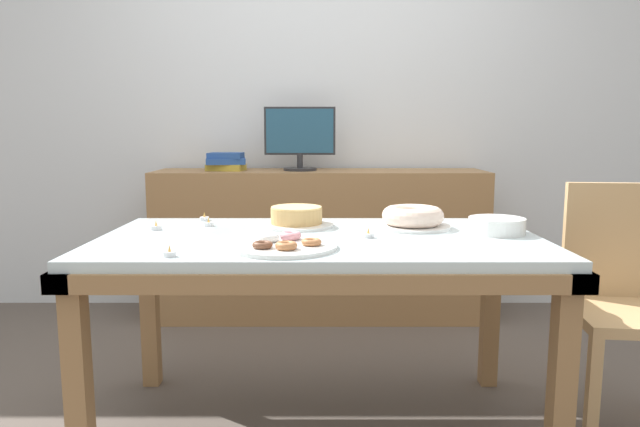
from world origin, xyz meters
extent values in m
plane|color=#564C44|center=(0.00, 0.00, 0.00)|extent=(12.00, 12.00, 0.00)
cube|color=silver|center=(0.00, 1.66, 1.30)|extent=(8.00, 0.10, 2.60)
cube|color=silver|center=(0.00, 0.00, 0.74)|extent=(1.61, 0.86, 0.04)
cube|color=olive|center=(0.00, -0.40, 0.69)|extent=(1.65, 0.08, 0.06)
cube|color=olive|center=(0.00, 0.40, 0.69)|extent=(1.65, 0.08, 0.06)
cube|color=olive|center=(-0.78, 0.00, 0.69)|extent=(0.08, 0.89, 0.06)
cube|color=olive|center=(0.78, 0.00, 0.69)|extent=(0.08, 0.89, 0.06)
cube|color=olive|center=(-0.76, -0.38, 0.35)|extent=(0.07, 0.07, 0.69)
cube|color=olive|center=(0.76, -0.38, 0.35)|extent=(0.07, 0.07, 0.69)
cube|color=olive|center=(-0.76, 0.38, 0.35)|extent=(0.07, 0.07, 0.69)
cube|color=olive|center=(0.76, 0.38, 0.35)|extent=(0.07, 0.07, 0.69)
cube|color=tan|center=(1.14, -0.07, 0.47)|extent=(0.46, 0.46, 0.04)
cube|color=tan|center=(1.16, 0.12, 0.71)|extent=(0.40, 0.08, 0.45)
cube|color=tan|center=(0.93, -0.23, 0.23)|extent=(0.04, 0.04, 0.45)
cube|color=tan|center=(0.98, 0.14, 0.23)|extent=(0.04, 0.04, 0.45)
cube|color=olive|center=(0.00, 1.36, 0.45)|extent=(1.98, 0.44, 0.90)
cylinder|color=#262628|center=(-0.12, 1.36, 0.91)|extent=(0.20, 0.20, 0.02)
cylinder|color=#262628|center=(-0.12, 1.36, 0.96)|extent=(0.04, 0.04, 0.09)
cube|color=#262628|center=(-0.12, 1.36, 1.14)|extent=(0.42, 0.02, 0.28)
cube|color=navy|center=(-0.12, 1.35, 1.14)|extent=(0.40, 0.00, 0.26)
cube|color=#B29933|center=(-0.57, 1.36, 0.92)|extent=(0.23, 0.18, 0.04)
cube|color=#23478C|center=(-0.57, 1.36, 0.96)|extent=(0.26, 0.21, 0.03)
cube|color=#23478C|center=(-0.57, 1.36, 0.99)|extent=(0.21, 0.17, 0.03)
cylinder|color=white|center=(-0.10, 0.21, 0.76)|extent=(0.30, 0.30, 0.01)
cylinder|color=tan|center=(-0.10, 0.21, 0.80)|extent=(0.21, 0.21, 0.06)
cylinder|color=#F4CA7D|center=(-0.10, 0.21, 0.83)|extent=(0.20, 0.20, 0.01)
cylinder|color=white|center=(0.37, 0.18, 0.76)|extent=(0.30, 0.30, 0.01)
torus|color=beige|center=(0.37, 0.18, 0.80)|extent=(0.25, 0.25, 0.07)
cylinder|color=white|center=(-0.12, -0.23, 0.76)|extent=(0.36, 0.36, 0.01)
torus|color=#B27042|center=(-0.03, -0.24, 0.78)|extent=(0.07, 0.07, 0.02)
torus|color=pink|center=(-0.10, -0.14, 0.78)|extent=(0.08, 0.08, 0.03)
torus|color=white|center=(-0.17, -0.18, 0.78)|extent=(0.08, 0.08, 0.03)
torus|color=brown|center=(-0.18, -0.29, 0.78)|extent=(0.07, 0.07, 0.02)
torus|color=#B27042|center=(-0.11, -0.31, 0.78)|extent=(0.07, 0.07, 0.02)
cylinder|color=white|center=(0.67, 0.05, 0.76)|extent=(0.21, 0.21, 0.01)
cylinder|color=white|center=(0.67, 0.05, 0.77)|extent=(0.21, 0.21, 0.01)
cylinder|color=white|center=(0.67, 0.05, 0.78)|extent=(0.21, 0.21, 0.01)
cylinder|color=white|center=(0.67, 0.05, 0.79)|extent=(0.21, 0.21, 0.01)
cylinder|color=white|center=(0.67, 0.05, 0.80)|extent=(0.21, 0.21, 0.01)
cylinder|color=white|center=(0.67, 0.05, 0.81)|extent=(0.21, 0.21, 0.01)
cylinder|color=silver|center=(-0.50, 0.36, 0.76)|extent=(0.04, 0.04, 0.02)
cylinder|color=white|center=(-0.50, 0.36, 0.77)|extent=(0.03, 0.03, 0.00)
cone|color=#F9B74C|center=(-0.50, 0.36, 0.78)|extent=(0.01, 0.01, 0.02)
cylinder|color=silver|center=(-0.45, 0.21, 0.76)|extent=(0.04, 0.04, 0.02)
cylinder|color=white|center=(-0.45, 0.21, 0.77)|extent=(0.03, 0.03, 0.00)
cone|color=#F9B74C|center=(-0.45, 0.21, 0.78)|extent=(0.01, 0.01, 0.02)
cylinder|color=silver|center=(-0.46, -0.35, 0.76)|extent=(0.04, 0.04, 0.02)
cylinder|color=white|center=(-0.46, -0.35, 0.77)|extent=(0.03, 0.03, 0.00)
cone|color=#F9B74C|center=(-0.46, -0.35, 0.78)|extent=(0.01, 0.01, 0.02)
cylinder|color=silver|center=(0.18, -0.04, 0.76)|extent=(0.04, 0.04, 0.02)
cylinder|color=white|center=(0.18, -0.04, 0.77)|extent=(0.03, 0.03, 0.00)
cone|color=#F9B74C|center=(0.18, -0.04, 0.78)|extent=(0.01, 0.01, 0.02)
cylinder|color=silver|center=(-0.64, 0.13, 0.76)|extent=(0.04, 0.04, 0.02)
cylinder|color=white|center=(-0.64, 0.13, 0.77)|extent=(0.03, 0.03, 0.00)
cone|color=#F9B74C|center=(-0.64, 0.13, 0.78)|extent=(0.01, 0.01, 0.02)
camera|label=1|loc=(0.00, -2.07, 1.14)|focal=32.00mm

